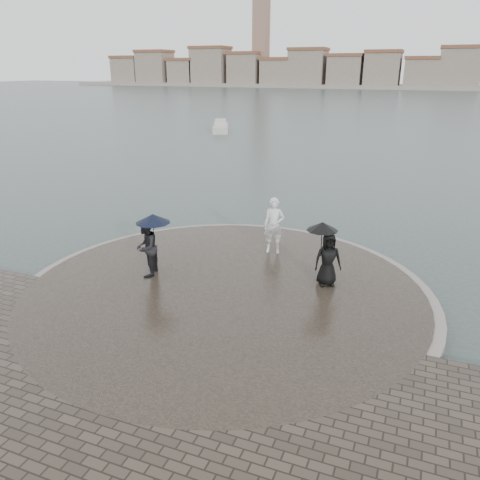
% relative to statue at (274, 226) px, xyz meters
% --- Properties ---
extents(ground, '(400.00, 400.00, 0.00)m').
position_rel_statue_xyz_m(ground, '(-0.48, -6.82, -1.37)').
color(ground, '#2B3835').
rests_on(ground, ground).
extents(kerb_ring, '(12.50, 12.50, 0.32)m').
position_rel_statue_xyz_m(kerb_ring, '(-0.48, -3.32, -1.21)').
color(kerb_ring, gray).
rests_on(kerb_ring, ground).
extents(quay_tip, '(11.90, 11.90, 0.36)m').
position_rel_statue_xyz_m(quay_tip, '(-0.48, -3.32, -1.18)').
color(quay_tip, '#2D261E').
rests_on(quay_tip, ground).
extents(statue, '(0.80, 0.58, 2.01)m').
position_rel_statue_xyz_m(statue, '(0.00, 0.00, 0.00)').
color(statue, silver).
rests_on(statue, quay_tip).
extents(visitor_left, '(1.26, 1.18, 2.04)m').
position_rel_statue_xyz_m(visitor_left, '(-3.07, -3.36, 0.14)').
color(visitor_left, black).
rests_on(visitor_left, quay_tip).
extents(visitor_right, '(1.21, 0.99, 1.95)m').
position_rel_statue_xyz_m(visitor_right, '(2.28, -1.92, 0.07)').
color(visitor_right, black).
rests_on(visitor_right, quay_tip).
extents(far_skyline, '(260.00, 20.00, 37.00)m').
position_rel_statue_xyz_m(far_skyline, '(-6.77, 153.89, 4.25)').
color(far_skyline, gray).
rests_on(far_skyline, ground).
extents(boats, '(43.83, 18.00, 1.50)m').
position_rel_statue_xyz_m(boats, '(6.59, 35.87, -0.99)').
color(boats, '#B9B5A7').
rests_on(boats, ground).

